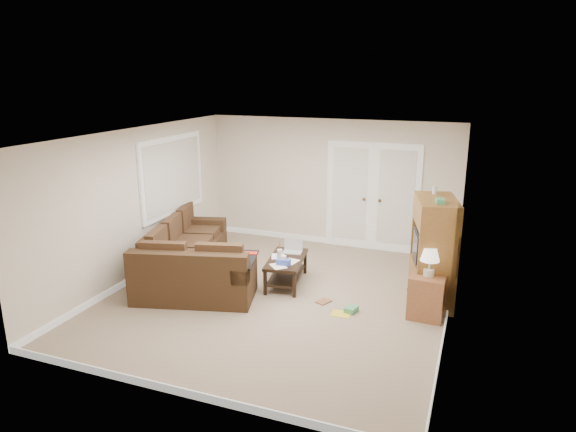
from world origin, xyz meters
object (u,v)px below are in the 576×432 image
at_px(coffee_table, 287,269).
at_px(tv_armoire, 433,251).
at_px(sectional_sofa, 190,262).
at_px(side_cabinet, 427,292).

relative_size(coffee_table, tv_armoire, 0.67).
distance_m(sectional_sofa, tv_armoire, 3.88).
height_order(coffee_table, side_cabinet, side_cabinet).
relative_size(sectional_sofa, coffee_table, 2.50).
relative_size(tv_armoire, side_cabinet, 1.70).
xyz_separation_m(sectional_sofa, coffee_table, (1.53, 0.47, -0.09)).
distance_m(sectional_sofa, side_cabinet, 3.81).
distance_m(tv_armoire, side_cabinet, 0.69).
bearing_deg(coffee_table, sectional_sofa, -172.20).
height_order(sectional_sofa, tv_armoire, tv_armoire).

